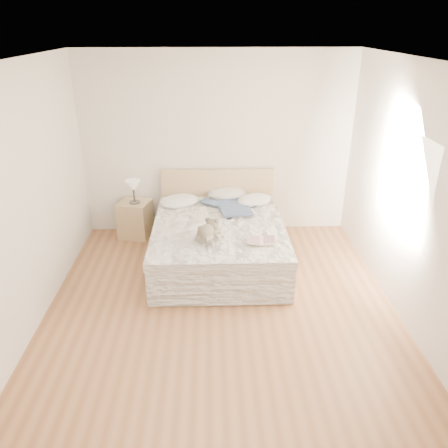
{
  "coord_description": "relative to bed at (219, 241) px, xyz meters",
  "views": [
    {
      "loc": [
        -0.1,
        -4.1,
        3.02
      ],
      "look_at": [
        0.07,
        1.05,
        0.62
      ],
      "focal_mm": 35.0,
      "sensor_mm": 36.0,
      "label": 1
    }
  ],
  "objects": [
    {
      "name": "floor",
      "position": [
        0.0,
        -1.19,
        -0.31
      ],
      "size": [
        4.0,
        4.5,
        0.0
      ],
      "primitive_type": "cube",
      "color": "brown",
      "rests_on": "ground"
    },
    {
      "name": "blouse",
      "position": [
        0.23,
        0.39,
        0.32
      ],
      "size": [
        0.76,
        0.8,
        0.03
      ],
      "primitive_type": null,
      "rotation": [
        0.0,
        0.0,
        0.17
      ],
      "color": "navy",
      "rests_on": "bed"
    },
    {
      "name": "pillow_middle",
      "position": [
        0.14,
        0.9,
        0.33
      ],
      "size": [
        0.63,
        0.47,
        0.18
      ],
      "primitive_type": "ellipsoid",
      "rotation": [
        0.0,
        0.0,
        0.1
      ],
      "color": "white",
      "rests_on": "bed"
    },
    {
      "name": "photo_book",
      "position": [
        -0.57,
        0.55,
        0.32
      ],
      "size": [
        0.36,
        0.27,
        0.03
      ],
      "primitive_type": "cube",
      "rotation": [
        0.0,
        0.0,
        0.12
      ],
      "color": "silver",
      "rests_on": "bed"
    },
    {
      "name": "teddy_bear",
      "position": [
        -0.17,
        -0.58,
        0.34
      ],
      "size": [
        0.37,
        0.44,
        0.2
      ],
      "primitive_type": null,
      "rotation": [
        0.0,
        0.0,
        -0.34
      ],
      "color": "#635B4B",
      "rests_on": "bed"
    },
    {
      "name": "wall_right",
      "position": [
        2.0,
        -1.19,
        1.04
      ],
      "size": [
        0.02,
        4.5,
        2.7
      ],
      "primitive_type": "cube",
      "color": "white",
      "rests_on": "ground"
    },
    {
      "name": "pillow_right",
      "position": [
        0.53,
        0.64,
        0.33
      ],
      "size": [
        0.65,
        0.58,
        0.16
      ],
      "primitive_type": "ellipsoid",
      "rotation": [
        0.0,
        0.0,
        0.5
      ],
      "color": "white",
      "rests_on": "bed"
    },
    {
      "name": "wall_back",
      "position": [
        0.0,
        1.06,
        1.04
      ],
      "size": [
        4.0,
        0.02,
        2.7
      ],
      "primitive_type": "cube",
      "color": "white",
      "rests_on": "ground"
    },
    {
      "name": "childrens_book",
      "position": [
        0.5,
        -0.64,
        0.32
      ],
      "size": [
        0.38,
        0.28,
        0.02
      ],
      "primitive_type": "cube",
      "rotation": [
        0.0,
        0.0,
        -0.11
      ],
      "color": "#FAE8CA",
      "rests_on": "bed"
    },
    {
      "name": "pillow_left",
      "position": [
        -0.57,
        0.63,
        0.33
      ],
      "size": [
        0.69,
        0.61,
        0.17
      ],
      "primitive_type": "ellipsoid",
      "rotation": [
        0.0,
        0.0,
        0.45
      ],
      "color": "white",
      "rests_on": "bed"
    },
    {
      "name": "table_lamp",
      "position": [
        -1.24,
        0.78,
        0.51
      ],
      "size": [
        0.27,
        0.27,
        0.35
      ],
      "color": "#48433E",
      "rests_on": "nightstand"
    },
    {
      "name": "bed",
      "position": [
        0.0,
        0.0,
        0.0
      ],
      "size": [
        1.72,
        2.14,
        1.0
      ],
      "color": "tan",
      "rests_on": "floor"
    },
    {
      "name": "nightstand",
      "position": [
        -1.26,
        0.82,
        -0.03
      ],
      "size": [
        0.54,
        0.5,
        0.56
      ],
      "primitive_type": "cube",
      "rotation": [
        0.0,
        0.0,
        -0.25
      ],
      "color": "tan",
      "rests_on": "floor"
    },
    {
      "name": "wall_left",
      "position": [
        -2.0,
        -1.19,
        1.04
      ],
      "size": [
        0.02,
        4.5,
        2.7
      ],
      "primitive_type": "cube",
      "color": "white",
      "rests_on": "ground"
    },
    {
      "name": "window",
      "position": [
        1.99,
        -0.89,
        1.14
      ],
      "size": [
        0.02,
        1.3,
        1.1
      ],
      "primitive_type": "cube",
      "color": "white",
      "rests_on": "wall_right"
    },
    {
      "name": "ceiling",
      "position": [
        0.0,
        -1.19,
        2.39
      ],
      "size": [
        4.0,
        4.5,
        0.0
      ],
      "primitive_type": "cube",
      "color": "silver",
      "rests_on": "ground"
    },
    {
      "name": "wall_front",
      "position": [
        0.0,
        -3.44,
        1.04
      ],
      "size": [
        4.0,
        0.02,
        2.7
      ],
      "primitive_type": "cube",
      "color": "white",
      "rests_on": "ground"
    }
  ]
}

